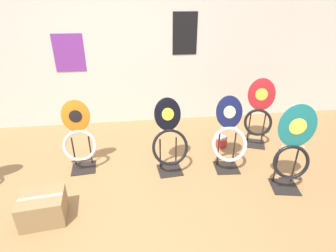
% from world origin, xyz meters
% --- Properties ---
extents(ground_plane, '(14.00, 14.00, 0.00)m').
position_xyz_m(ground_plane, '(0.00, 0.00, 0.00)').
color(ground_plane, '#A37547').
extents(wall_back, '(8.00, 0.07, 2.60)m').
position_xyz_m(wall_back, '(0.00, 2.44, 1.30)').
color(wall_back, silver).
rests_on(wall_back, ground_plane).
extents(toilet_seat_display_navy_moon, '(0.43, 0.37, 0.88)m').
position_xyz_m(toilet_seat_display_navy_moon, '(1.28, 0.87, 0.42)').
color(toilet_seat_display_navy_moon, black).
rests_on(toilet_seat_display_navy_moon, ground_plane).
extents(toilet_seat_display_orange_sun, '(0.39, 0.30, 0.88)m').
position_xyz_m(toilet_seat_display_orange_sun, '(-0.46, 1.07, 0.42)').
color(toilet_seat_display_orange_sun, black).
rests_on(toilet_seat_display_orange_sun, ground_plane).
extents(toilet_seat_display_jazz_black, '(0.44, 0.36, 0.88)m').
position_xyz_m(toilet_seat_display_jazz_black, '(0.58, 0.92, 0.42)').
color(toilet_seat_display_jazz_black, black).
rests_on(toilet_seat_display_jazz_black, ground_plane).
extents(toilet_seat_display_teal_sax, '(0.39, 0.33, 0.97)m').
position_xyz_m(toilet_seat_display_teal_sax, '(1.79, 0.41, 0.46)').
color(toilet_seat_display_teal_sax, black).
rests_on(toilet_seat_display_teal_sax, ground_plane).
extents(toilet_seat_display_crimson_swirl, '(0.43, 0.38, 0.94)m').
position_xyz_m(toilet_seat_display_crimson_swirl, '(1.88, 1.39, 0.47)').
color(toilet_seat_display_crimson_swirl, black).
rests_on(toilet_seat_display_crimson_swirl, ground_plane).
extents(paint_can, '(0.19, 0.19, 0.14)m').
position_xyz_m(paint_can, '(1.37, 1.40, 0.07)').
color(paint_can, red).
rests_on(paint_can, ground_plane).
extents(storage_box, '(0.42, 0.36, 0.26)m').
position_xyz_m(storage_box, '(-0.69, 0.27, 0.13)').
color(storage_box, '#93754C').
rests_on(storage_box, ground_plane).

